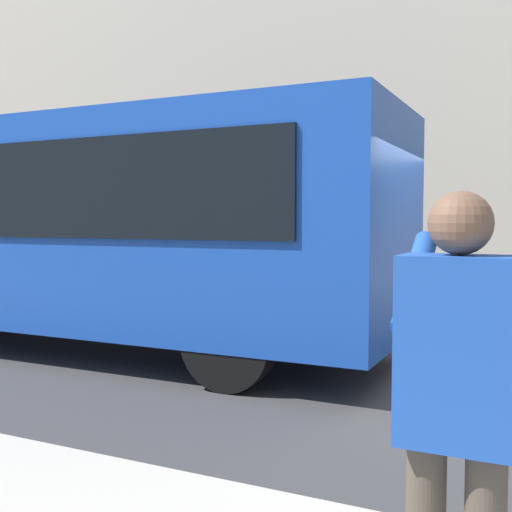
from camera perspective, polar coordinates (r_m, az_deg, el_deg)
name	(u,v)px	position (r m, az deg, el deg)	size (l,w,h in m)	color
ground_plane	(422,381)	(7.11, 15.04, -11.03)	(60.00, 60.00, 0.00)	#38383A
building_facade_far	(491,10)	(14.28, 20.84, 20.39)	(28.00, 1.55, 12.00)	beige
red_bus	(72,225)	(8.91, -16.55, 2.77)	(9.05, 2.54, 3.08)	#1947AD
pedestrian_photographer	(459,396)	(2.31, 18.15, -12.16)	(0.53, 0.52, 1.70)	#4C4238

